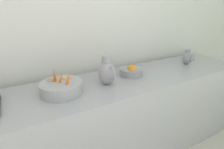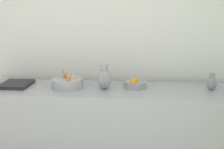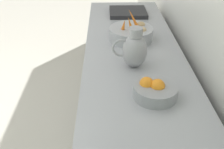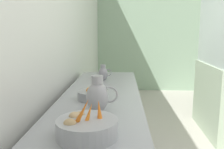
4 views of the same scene
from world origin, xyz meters
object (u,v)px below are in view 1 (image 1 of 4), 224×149
at_px(metal_pitcher_short, 187,58).
at_px(orange_bowl, 131,71).
at_px(vegetable_colander, 62,87).
at_px(metal_pitcher_tall, 107,72).

bearing_deg(metal_pitcher_short, orange_bowl, -92.08).
distance_m(vegetable_colander, orange_bowl, 0.70).
xyz_separation_m(orange_bowl, metal_pitcher_short, (0.03, 0.77, 0.04)).
bearing_deg(vegetable_colander, metal_pitcher_short, 91.09).
bearing_deg(orange_bowl, metal_pitcher_tall, -76.41).
xyz_separation_m(vegetable_colander, orange_bowl, (-0.06, 0.70, -0.01)).
bearing_deg(metal_pitcher_short, vegetable_colander, -88.91).
xyz_separation_m(orange_bowl, metal_pitcher_tall, (0.08, -0.31, 0.07)).
bearing_deg(orange_bowl, vegetable_colander, -85.41).
height_order(metal_pitcher_tall, metal_pitcher_short, metal_pitcher_tall).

